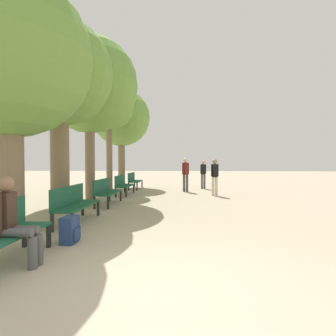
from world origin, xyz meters
name	(u,v)px	position (x,y,z in m)	size (l,w,h in m)	color
ground_plane	(147,293)	(0.00, 0.00, 0.00)	(80.00, 80.00, 0.00)	tan
bench_row_1	(74,202)	(-2.21, 3.30, 0.51)	(0.52, 1.81, 0.89)	#195138
bench_row_2	(106,190)	(-2.21, 5.99, 0.51)	(0.52, 1.81, 0.89)	#195138
bench_row_3	(123,184)	(-2.21, 8.68, 0.51)	(0.52, 1.81, 0.89)	#195138
bench_row_4	(134,180)	(-2.21, 11.37, 0.51)	(0.52, 1.81, 0.89)	#195138
tree_row_0	(8,57)	(-3.16, 2.34, 3.62)	(3.38, 3.38, 5.36)	#7A664C
tree_row_1	(59,75)	(-3.16, 4.59, 4.01)	(3.09, 3.09, 5.63)	#7A664C
tree_row_2	(90,85)	(-3.16, 7.13, 4.44)	(3.73, 3.73, 6.33)	#7A664C
tree_row_3	(109,106)	(-3.16, 9.89, 4.25)	(2.45, 2.45, 5.52)	#7A664C
tree_row_4	(121,118)	(-3.16, 12.55, 4.08)	(3.37, 3.37, 5.80)	#7A664C
person_seated	(14,219)	(-1.97, 0.65, 0.68)	(0.61, 0.34, 1.28)	#4C4C4C
backpack	(70,230)	(-1.64, 1.74, 0.24)	(0.27, 0.37, 0.48)	navy
pedestrian_near	(186,172)	(0.60, 10.11, 0.96)	(0.34, 0.29, 1.67)	#4C4C4C
pedestrian_mid	(215,175)	(1.86, 8.63, 0.92)	(0.33, 0.24, 1.61)	beige
pedestrian_far	(203,172)	(1.61, 11.65, 0.90)	(0.32, 0.21, 1.56)	#4C4C4C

